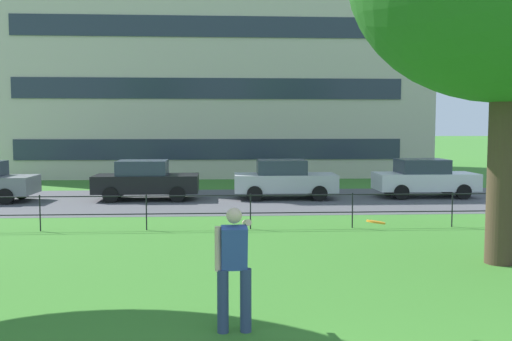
# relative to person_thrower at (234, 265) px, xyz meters

# --- Properties ---
(street_strip) EXTENTS (80.00, 7.53, 0.01)m
(street_strip) POSITION_rel_person_thrower_xyz_m (0.62, 13.95, -0.95)
(street_strip) COLOR #4C4C51
(street_strip) RESTS_ON ground
(park_fence) EXTENTS (28.87, 0.04, 1.00)m
(park_fence) POSITION_rel_person_thrower_xyz_m (0.62, 7.91, -0.29)
(park_fence) COLOR black
(park_fence) RESTS_ON ground
(person_thrower) EXTENTS (0.51, 0.79, 1.76)m
(person_thrower) POSITION_rel_person_thrower_xyz_m (0.00, 0.00, 0.00)
(person_thrower) COLOR navy
(person_thrower) RESTS_ON ground
(frisbee) EXTENTS (0.36, 0.36, 0.07)m
(frisbee) POSITION_rel_person_thrower_xyz_m (2.02, 0.12, 0.57)
(frisbee) COLOR orange
(car_black_right) EXTENTS (4.01, 1.83, 1.54)m
(car_black_right) POSITION_rel_person_thrower_xyz_m (-3.15, 14.39, -0.17)
(car_black_right) COLOR black
(car_black_right) RESTS_ON ground
(car_silver_far_right) EXTENTS (4.03, 1.86, 1.54)m
(car_silver_far_right) POSITION_rel_person_thrower_xyz_m (2.27, 14.42, -0.17)
(car_silver_far_right) COLOR #B7BABF
(car_silver_far_right) RESTS_ON ground
(car_white_left) EXTENTS (4.01, 1.83, 1.54)m
(car_white_left) POSITION_rel_person_thrower_xyz_m (7.98, 14.58, -0.17)
(car_white_left) COLOR silver
(car_white_left) RESTS_ON ground
(apartment_building_background) EXTENTS (24.79, 11.78, 19.81)m
(apartment_building_background) POSITION_rel_person_thrower_xyz_m (-0.81, 28.41, 8.96)
(apartment_building_background) COLOR beige
(apartment_building_background) RESTS_ON ground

